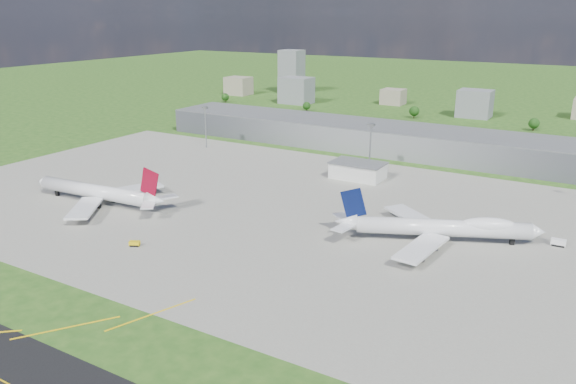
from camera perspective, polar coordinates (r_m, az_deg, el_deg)
The scene contains 20 objects.
ground at distance 338.82m, azimuth 8.94°, elevation 3.69°, with size 1400.00×1400.00×0.00m, color #264F18.
apron at distance 239.12m, azimuth 1.30°, elevation -2.10°, with size 360.00×190.00×0.08m, color gray.
terminal at distance 350.79m, azimuth 9.91°, elevation 5.38°, with size 300.00×42.00×15.00m, color gray.
ops_building at distance 289.36m, azimuth 7.11°, elevation 2.15°, with size 26.00×16.00×8.00m, color silver.
mast_west at distance 354.72m, azimuth -8.40°, elevation 7.27°, with size 3.50×2.00×25.90m.
mast_center at distance 299.51m, azimuth 8.37°, elevation 5.34°, with size 3.50×2.00×25.90m.
airliner_red_twin at distance 261.53m, azimuth -18.60°, elevation -0.06°, with size 73.53×57.16×20.17m.
airliner_blue_quad at distance 215.15m, azimuth 15.41°, elevation -3.53°, with size 72.13×54.78×19.90m.
tug_yellow at distance 212.80m, azimuth -15.31°, elevation -5.09°, with size 4.35×3.70×1.86m.
van_white_near at distance 228.06m, azimuth 6.17°, elevation -2.90°, with size 3.14×4.97×2.37m.
van_white_far at distance 227.72m, azimuth 25.77°, elevation -4.67°, with size 5.18×2.62×2.62m.
bldg_far_w at distance 589.37m, azimuth -5.06°, elevation 10.69°, with size 24.00×20.00×18.00m, color gray.
bldg_w at distance 529.53m, azimuth 0.86°, elevation 10.28°, with size 28.00×22.00×24.00m, color slate.
bldg_cw at distance 533.08m, azimuth 10.64°, elevation 9.49°, with size 20.00×18.00×14.00m, color gray.
bldg_c at distance 482.12m, azimuth 18.44°, elevation 8.52°, with size 26.00×20.00×22.00m, color slate.
bldg_tall_w at distance 599.86m, azimuth 0.36°, elevation 12.14°, with size 22.00×20.00×44.00m, color slate.
tree_far_w at distance 538.15m, azimuth -6.40°, elevation 9.57°, with size 7.20×7.20×8.80m.
tree_w at distance 485.87m, azimuth 1.90°, elevation 8.74°, with size 6.75×6.75×8.25m.
tree_c at distance 464.37m, azimuth 12.71°, elevation 8.02°, with size 8.10×8.10×9.90m.
tree_e at distance 440.90m, azimuth 23.71°, elevation 6.40°, with size 7.65×7.65×9.35m.
Camera 1 is at (119.18, -156.50, 81.54)m, focal length 35.00 mm.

